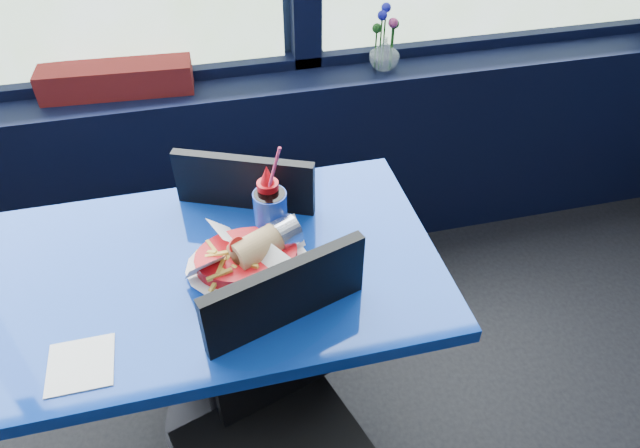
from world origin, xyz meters
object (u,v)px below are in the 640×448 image
at_px(flower_vase, 385,50).
at_px(ketchup_bottle, 269,203).
at_px(near_table, 211,314).
at_px(chair_near_front, 285,415).
at_px(planter_box, 117,79).
at_px(chair_near_back, 234,241).
at_px(soda_cup, 271,214).
at_px(food_basket, 249,256).

relative_size(flower_vase, ketchup_bottle, 1.14).
distance_m(near_table, chair_near_front, 0.36).
height_order(chair_near_front, planter_box, chair_near_front).
relative_size(near_table, chair_near_back, 1.31).
xyz_separation_m(flower_vase, ketchup_bottle, (-0.56, -0.74, -0.03)).
distance_m(chair_near_front, ketchup_bottle, 0.53).
xyz_separation_m(near_table, soda_cup, (0.19, 0.08, 0.26)).
bearing_deg(planter_box, soda_cup, -59.79).
height_order(chair_near_back, soda_cup, soda_cup).
bearing_deg(food_basket, ketchup_bottle, 57.62).
bearing_deg(planter_box, ketchup_bottle, -59.17).
distance_m(food_basket, soda_cup, 0.13).
xyz_separation_m(chair_near_back, planter_box, (-0.31, 0.56, 0.33)).
relative_size(planter_box, food_basket, 1.85).
bearing_deg(flower_vase, chair_near_back, -141.65).
bearing_deg(planter_box, flower_vase, 1.33).
distance_m(near_table, ketchup_bottle, 0.35).
xyz_separation_m(near_table, ketchup_bottle, (0.19, 0.10, 0.27)).
height_order(near_table, chair_near_back, chair_near_back).
relative_size(near_table, ketchup_bottle, 5.70).
xyz_separation_m(planter_box, food_basket, (0.33, -0.91, -0.07)).
height_order(planter_box, soda_cup, soda_cup).
bearing_deg(chair_near_back, planter_box, -37.94).
xyz_separation_m(chair_near_back, soda_cup, (0.10, -0.25, 0.30)).
distance_m(chair_near_front, soda_cup, 0.50).
bearing_deg(chair_near_front, chair_near_back, 75.96).
relative_size(chair_near_front, ketchup_bottle, 4.38).
relative_size(chair_near_front, food_basket, 3.29).
bearing_deg(chair_near_back, soda_cup, 134.66).
bearing_deg(chair_near_front, ketchup_bottle, 65.13).
height_order(chair_near_front, food_basket, chair_near_front).
height_order(chair_near_back, ketchup_bottle, ketchup_bottle).
relative_size(chair_near_front, flower_vase, 3.82).
xyz_separation_m(near_table, food_basket, (0.12, -0.02, 0.22)).
distance_m(chair_near_front, planter_box, 1.30).
relative_size(planter_box, flower_vase, 2.15).
relative_size(chair_near_back, ketchup_bottle, 4.34).
relative_size(flower_vase, soda_cup, 0.82).
distance_m(food_basket, ketchup_bottle, 0.16).
relative_size(chair_near_front, chair_near_back, 1.01).
height_order(near_table, soda_cup, soda_cup).
bearing_deg(planter_box, food_basket, -66.58).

